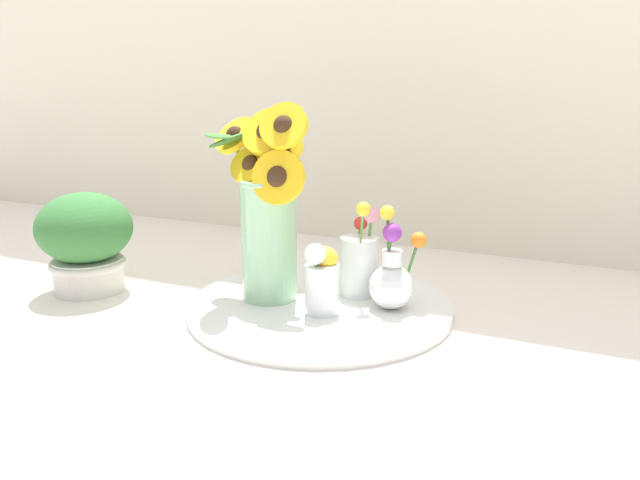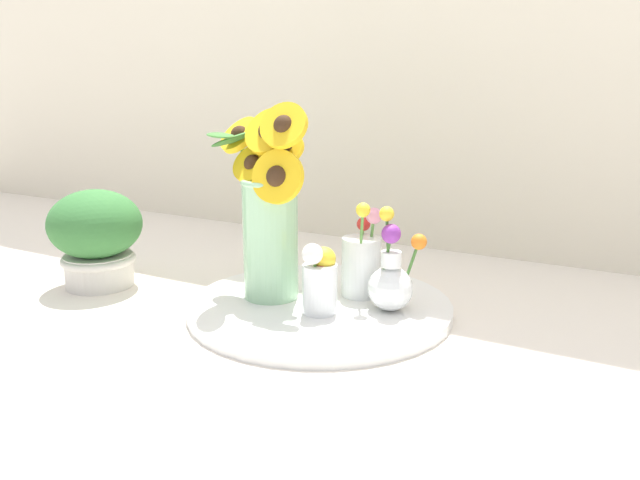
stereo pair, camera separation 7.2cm
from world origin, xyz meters
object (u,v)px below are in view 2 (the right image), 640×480
at_px(potted_plant, 96,235).
at_px(vase_small_center, 320,280).
at_px(vase_bulb_right, 391,279).
at_px(mason_jar_sunflowers, 268,213).
at_px(serving_tray, 320,307).
at_px(vase_small_back, 362,262).

bearing_deg(potted_plant, vase_small_center, 4.33).
bearing_deg(vase_bulb_right, vase_small_center, -145.12).
xyz_separation_m(vase_bulb_right, potted_plant, (-0.57, -0.10, 0.03)).
distance_m(mason_jar_sunflowers, vase_bulb_right, 0.24).
bearing_deg(serving_tray, potted_plant, -169.90).
relative_size(mason_jar_sunflowers, potted_plant, 1.81).
xyz_separation_m(mason_jar_sunflowers, potted_plant, (-0.36, -0.06, -0.07)).
relative_size(mason_jar_sunflowers, vase_small_back, 1.94).
bearing_deg(vase_small_back, vase_small_center, -101.49).
bearing_deg(vase_bulb_right, vase_small_back, 149.55).
distance_m(serving_tray, potted_plant, 0.47).
distance_m(vase_small_back, potted_plant, 0.52).
bearing_deg(potted_plant, vase_small_back, 16.57).
bearing_deg(vase_small_back, mason_jar_sunflowers, -148.96).
relative_size(vase_small_center, vase_bulb_right, 0.69).
height_order(serving_tray, potted_plant, potted_plant).
bearing_deg(mason_jar_sunflowers, potted_plant, -169.87).
relative_size(mason_jar_sunflowers, vase_bulb_right, 1.97).
distance_m(vase_small_center, potted_plant, 0.48).
relative_size(serving_tray, potted_plant, 2.39).
bearing_deg(mason_jar_sunflowers, vase_small_back, 31.04).
distance_m(serving_tray, vase_small_center, 0.08).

